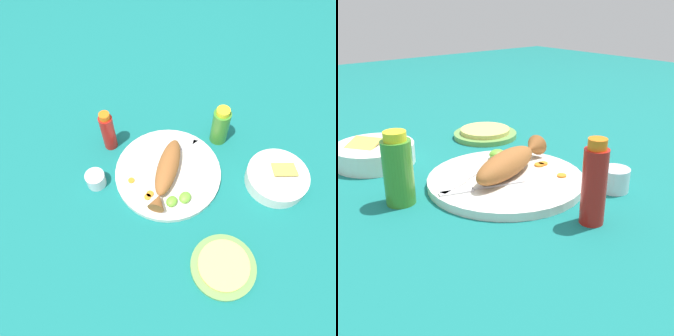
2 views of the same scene
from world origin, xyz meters
The scene contains 16 objects.
ground_plane centered at (0.00, 0.00, 0.00)m, with size 4.00×4.00×0.00m, color #146B66.
main_plate centered at (0.00, 0.00, 0.01)m, with size 0.34×0.34×0.02m, color silver.
fried_fish centered at (-0.02, -0.01, 0.05)m, with size 0.26×0.14×0.06m.
fork_near centered at (0.09, 0.01, 0.02)m, with size 0.18×0.07×0.00m.
fork_far centered at (0.08, -0.04, 0.02)m, with size 0.18×0.08×0.00m.
carrot_slice_near centered at (-0.09, 0.08, 0.02)m, with size 0.02×0.02×0.00m, color orange.
carrot_slice_mid centered at (-0.10, 0.00, 0.02)m, with size 0.02×0.02×0.00m, color orange.
carrot_slice_far centered at (-0.11, 0.00, 0.02)m, with size 0.02×0.02×0.00m, color orange.
lime_wedge_main centered at (-0.09, -0.07, 0.03)m, with size 0.04×0.03×0.02m, color #6BB233.
lime_wedge_side centered at (-0.05, -0.10, 0.03)m, with size 0.04×0.03×0.02m, color #6BB233.
hot_sauce_bottle_red centered at (-0.01, 0.23, 0.08)m, with size 0.04×0.04×0.16m.
hot_sauce_bottle_green centered at (0.22, -0.06, 0.07)m, with size 0.06×0.06×0.15m.
salt_cup centered at (-0.16, 0.17, 0.02)m, with size 0.06×0.06×0.05m.
guacamole_bowl centered at (0.17, -0.30, 0.03)m, with size 0.19×0.19×0.06m.
tortilla_plate centered at (-0.17, -0.30, 0.01)m, with size 0.18×0.18×0.01m, color #6B9E4C.
tortilla_stack centered at (-0.17, -0.30, 0.02)m, with size 0.14×0.14×0.01m, color #E0C666.
Camera 1 is at (-0.46, -0.31, 0.92)m, focal length 35.00 mm.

